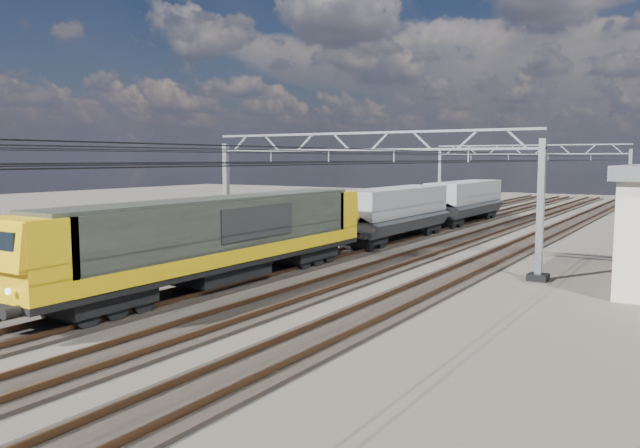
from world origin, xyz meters
The scene contains 11 objects.
ground centered at (0.00, 0.00, 0.00)m, with size 160.00×160.00×0.00m, color #2B2620.
track_outer_west centered at (-6.00, 0.00, 0.07)m, with size 2.60×140.00×0.30m.
track_loco centered at (-2.00, 0.00, 0.07)m, with size 2.60×140.00×0.30m.
track_inner_east centered at (2.00, 0.00, 0.07)m, with size 2.60×140.00×0.30m.
track_outer_east centered at (6.00, 0.00, 0.07)m, with size 2.60×140.00×0.30m.
catenary_gantry_mid centered at (0.00, 4.00, 3.91)m, with size 19.90×0.90×7.11m.
catenary_gantry_far centered at (0.00, 40.00, 3.91)m, with size 19.90×0.90×7.11m.
overhead_wires centered at (0.00, 8.00, 5.75)m, with size 12.03×140.00×0.53m.
locomotive centered at (-2.00, -5.11, 2.33)m, with size 2.76×21.10×3.62m.
hopper_wagon_lead centered at (-2.00, 12.59, 2.23)m, with size 3.38×13.00×3.25m.
hopper_wagon_mid centered at (-2.00, 26.79, 2.23)m, with size 3.38×13.00×3.25m.
Camera 1 is at (16.17, -25.78, 5.68)m, focal length 35.00 mm.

